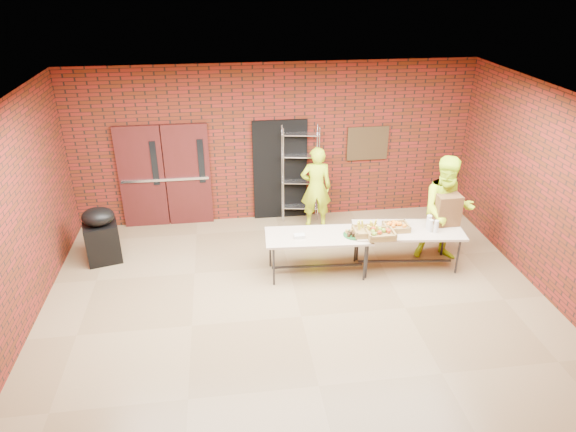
# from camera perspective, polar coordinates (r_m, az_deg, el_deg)

# --- Properties ---
(room) EXTENTS (8.08, 7.08, 3.28)m
(room) POSITION_cam_1_polar(r_m,az_deg,el_deg) (7.14, 1.62, -0.87)
(room) COLOR olive
(room) RESTS_ON ground
(double_doors) EXTENTS (1.78, 0.12, 2.10)m
(double_doors) POSITION_cam_1_polar(r_m,az_deg,el_deg) (10.48, -13.47, 4.32)
(double_doors) COLOR #421313
(double_doors) RESTS_ON room
(dark_doorway) EXTENTS (1.10, 0.06, 2.10)m
(dark_doorway) POSITION_cam_1_polar(r_m,az_deg,el_deg) (10.50, -0.88, 5.10)
(dark_doorway) COLOR black
(dark_doorway) RESTS_ON room
(bronze_plaque) EXTENTS (0.85, 0.04, 0.70)m
(bronze_plaque) POSITION_cam_1_polar(r_m,az_deg,el_deg) (10.67, 8.84, 7.99)
(bronze_plaque) COLOR #3D2C18
(bronze_plaque) RESTS_ON room
(wire_rack) EXTENTS (0.77, 0.37, 2.01)m
(wire_rack) POSITION_cam_1_polar(r_m,az_deg,el_deg) (10.44, 1.36, 4.69)
(wire_rack) COLOR silver
(wire_rack) RESTS_ON room
(table_left) EXTENTS (1.82, 0.85, 0.73)m
(table_left) POSITION_cam_1_polar(r_m,az_deg,el_deg) (8.70, 3.35, -2.49)
(table_left) COLOR #BBA78F
(table_left) RESTS_ON room
(table_right) EXTENTS (1.93, 0.98, 0.76)m
(table_right) POSITION_cam_1_polar(r_m,az_deg,el_deg) (9.05, 13.17, -1.79)
(table_right) COLOR #BBA78F
(table_right) RESTS_ON room
(basket_bananas) EXTENTS (0.44, 0.34, 0.14)m
(basket_bananas) POSITION_cam_1_polar(r_m,az_deg,el_deg) (8.70, 8.74, -1.65)
(basket_bananas) COLOR olive
(basket_bananas) RESTS_ON table_right
(basket_oranges) EXTENTS (0.42, 0.32, 0.13)m
(basket_oranges) POSITION_cam_1_polar(r_m,az_deg,el_deg) (8.94, 11.94, -1.17)
(basket_oranges) COLOR olive
(basket_oranges) RESTS_ON table_right
(basket_apples) EXTENTS (0.45, 0.35, 0.14)m
(basket_apples) POSITION_cam_1_polar(r_m,az_deg,el_deg) (8.65, 10.25, -1.95)
(basket_apples) COLOR olive
(basket_apples) RESTS_ON table_right
(muffin_tray) EXTENTS (0.38, 0.38, 0.09)m
(muffin_tray) POSITION_cam_1_polar(r_m,az_deg,el_deg) (8.71, 7.39, -1.87)
(muffin_tray) COLOR #165321
(muffin_tray) RESTS_ON table_left
(napkin_box) EXTENTS (0.18, 0.12, 0.06)m
(napkin_box) POSITION_cam_1_polar(r_m,az_deg,el_deg) (8.57, 1.28, -2.25)
(napkin_box) COLOR silver
(napkin_box) RESTS_ON table_left
(coffee_dispenser) EXTENTS (0.42, 0.37, 0.55)m
(coffee_dispenser) POSITION_cam_1_polar(r_m,az_deg,el_deg) (9.29, 17.19, 0.78)
(coffee_dispenser) COLOR brown
(coffee_dispenser) RESTS_ON table_right
(cup_stack_front) EXTENTS (0.07, 0.07, 0.22)m
(cup_stack_front) POSITION_cam_1_polar(r_m,az_deg,el_deg) (8.99, 15.55, -1.05)
(cup_stack_front) COLOR silver
(cup_stack_front) RESTS_ON table_right
(cup_stack_mid) EXTENTS (0.07, 0.07, 0.22)m
(cup_stack_mid) POSITION_cam_1_polar(r_m,az_deg,el_deg) (8.99, 16.14, -1.12)
(cup_stack_mid) COLOR silver
(cup_stack_mid) RESTS_ON table_right
(cup_stack_back) EXTENTS (0.08, 0.08, 0.25)m
(cup_stack_back) POSITION_cam_1_polar(r_m,az_deg,el_deg) (9.07, 15.38, -0.65)
(cup_stack_back) COLOR silver
(cup_stack_back) RESTS_ON table_right
(covered_grill) EXTENTS (0.67, 0.60, 1.05)m
(covered_grill) POSITION_cam_1_polar(r_m,az_deg,el_deg) (9.68, -20.03, -1.99)
(covered_grill) COLOR black
(covered_grill) RESTS_ON room
(volunteer_woman) EXTENTS (0.65, 0.45, 1.69)m
(volunteer_woman) POSITION_cam_1_polar(r_m,az_deg,el_deg) (10.22, 3.13, 3.18)
(volunteer_woman) COLOR #CEFB1B
(volunteer_woman) RESTS_ON room
(volunteer_man) EXTENTS (1.06, 0.89, 1.94)m
(volunteer_man) POSITION_cam_1_polar(r_m,az_deg,el_deg) (9.40, 17.18, 0.68)
(volunteer_man) COLOR #CEFB1B
(volunteer_man) RESTS_ON room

